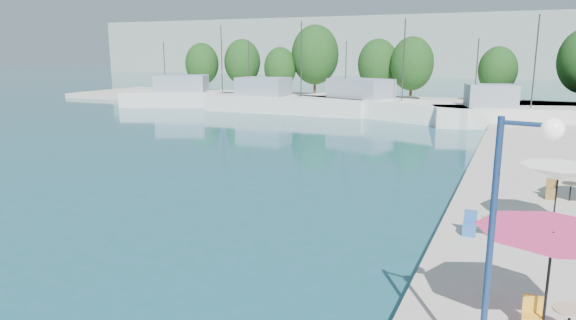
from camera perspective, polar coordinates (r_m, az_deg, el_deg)
The scene contains 18 objects.
quay_far at distance 65.83m, azimuth 10.06°, elevation 6.25°, with size 90.00×16.00×0.60m, color #AFA79E.
hill_west at distance 161.08m, azimuth 10.93°, elevation 12.25°, with size 180.00×40.00×16.00m, color gray.
trawler_01 at distance 65.05m, azimuth -9.51°, elevation 6.88°, with size 20.75×12.66×10.20m.
trawler_02 at distance 57.49m, azimuth -0.69°, elevation 6.39°, with size 18.38×4.99×10.20m.
trawler_03 at distance 54.61m, azimuth 10.18°, elevation 5.91°, with size 21.24×12.16×10.20m.
trawler_04 at distance 50.04m, azimuth 23.38°, elevation 4.58°, with size 14.33×7.48×10.20m.
tree_01 at distance 78.88m, azimuth -9.54°, elevation 10.48°, with size 4.95×4.95×7.33m.
tree_02 at distance 77.06m, azimuth -5.10°, elevation 10.79°, with size 5.30×5.30×7.85m.
tree_03 at distance 72.55m, azimuth -0.87°, elevation 10.23°, with size 4.51×4.51×6.67m.
tree_04 at distance 72.63m, azimuth 3.02°, elevation 11.60°, with size 6.55×6.55×9.70m.
tree_05 at distance 68.82m, azimuth 9.96°, elevation 10.45°, with size 5.20×5.20×7.70m.
tree_06 at distance 66.71m, azimuth 13.61°, elevation 10.36°, with size 5.34×5.34×7.91m.
tree_07 at distance 66.98m, azimuth 22.27°, elevation 9.21°, with size 4.52×4.52×6.69m.
umbrella_pink at distance 12.04m, azimuth 27.27°, elevation -8.27°, with size 3.10×3.10×2.43m.
umbrella_white at distance 19.76m, azimuth 27.85°, elevation -1.26°, with size 2.54×2.54×2.27m.
cafe_table_02 at distance 18.37m, azimuth 21.69°, elevation -7.26°, with size 1.82×0.70×0.76m.
cafe_table_03 at distance 24.23m, azimuth 28.84°, elevation -3.35°, with size 1.82×0.70×0.76m.
street_lamp at distance 9.65m, azimuth 23.75°, elevation -4.62°, with size 1.02×0.40×5.03m.
Camera 1 is at (8.27, 3.53, 6.67)m, focal length 32.00 mm.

